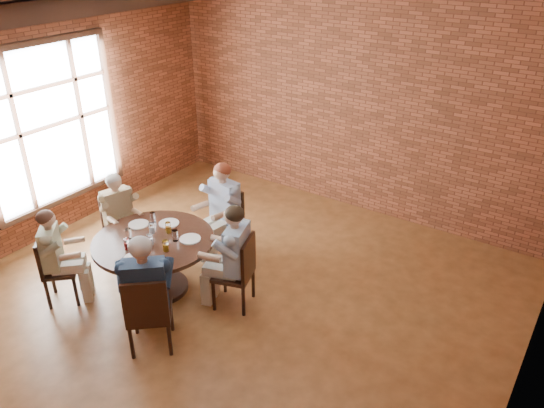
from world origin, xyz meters
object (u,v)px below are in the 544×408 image
Objects in this scene: diner_b at (222,210)px; smartphone at (155,264)px; chair_a at (240,270)px; chair_c at (119,225)px; diner_d at (58,257)px; dining_table at (155,254)px; chair_e at (148,312)px; diner_a at (232,257)px; diner_e at (147,293)px; chair_b at (227,219)px; diner_c at (120,218)px; chair_d at (54,267)px.

diner_b is 9.64× the size of smartphone.
chair_a reaches higher than chair_c.
chair_a is 2.19m from diner_d.
chair_c is at bearing -106.51° from chair_a.
chair_e reaches higher than dining_table.
diner_a reaches higher than chair_c.
diner_a is 0.96× the size of diner_e.
chair_b is at bearing 117.90° from smartphone.
diner_a is at bearing -72.86° from chair_c.
diner_c is at bearing -90.00° from chair_c.
dining_table is at bearing -90.00° from chair_c.
chair_d is (-1.03, -2.07, -0.03)m from chair_b.
dining_table is 1.55× the size of chair_b.
chair_b is 0.98× the size of chair_e.
chair_a is at bearing -37.19° from chair_b.
diner_b reaches higher than chair_b.
diner_b is 1.53× the size of chair_d.
diner_b is at bearing -116.05° from diner_e.
diner_d is (-0.81, -0.79, 0.10)m from dining_table.
dining_table is at bearing -90.00° from chair_d.
diner_b is at bearing -34.28° from diner_c.
dining_table is at bearing -90.00° from diner_d.
diner_c is 1.01× the size of diner_d.
diner_d is at bearing -76.67° from chair_a.
chair_c is at bearing 173.38° from smartphone.
diner_d is at bearing -42.81° from chair_e.
diner_d reaches higher than dining_table.
diner_d is at bearing -76.12° from diner_a.
smartphone is at bearing -59.84° from chair_a.
dining_table is 10.47× the size of smartphone.
diner_b is 1.55m from smartphone.
diner_c reaches higher than chair_c.
diner_a is 2.11m from diner_d.
chair_c is at bearing 90.00° from diner_c.
diner_a reaches higher than chair_b.
chair_b is 6.74× the size of smartphone.
chair_d is at bearing -157.42° from chair_c.
chair_d is at bearing -161.02° from diner_c.
chair_e reaches higher than chair_c.
diner_e reaches higher than diner_b.
chair_c is at bearing 163.53° from dining_table.
chair_c is 0.92× the size of chair_e.
chair_a is 0.68× the size of diner_e.
chair_b reaches higher than chair_d.
diner_b reaches higher than chair_c.
chair_b is 0.75× the size of diner_c.
chair_e is (1.60, 0.01, 0.04)m from chair_d.
diner_a is 2.18m from chair_d.
chair_b is 1.48m from chair_c.
diner_d reaches higher than chair_b.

